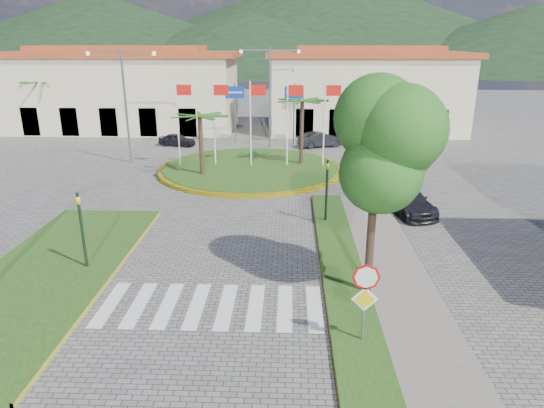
{
  "coord_description": "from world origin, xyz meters",
  "views": [
    {
      "loc": [
        2.7,
        -10.4,
        8.6
      ],
      "look_at": [
        2.01,
        8.0,
        2.34
      ],
      "focal_mm": 32.0,
      "sensor_mm": 36.0,
      "label": 1
    }
  ],
  "objects_px": {
    "car_dark_a": "(177,140)",
    "white_van": "(157,127)",
    "stop_sign": "(365,291)",
    "deciduous_tree": "(377,152)",
    "car_dark_b": "(321,140)",
    "roundabout_island": "(251,168)",
    "car_side_right": "(407,200)"
  },
  "relations": [
    {
      "from": "roundabout_island",
      "to": "car_side_right",
      "type": "distance_m",
      "value": 12.03
    },
    {
      "from": "stop_sign",
      "to": "car_side_right",
      "type": "xyz_separation_m",
      "value": [
        3.94,
        11.88,
        -1.15
      ]
    },
    {
      "from": "roundabout_island",
      "to": "car_dark_b",
      "type": "relative_size",
      "value": 3.32
    },
    {
      "from": "stop_sign",
      "to": "white_van",
      "type": "height_order",
      "value": "stop_sign"
    },
    {
      "from": "roundabout_island",
      "to": "stop_sign",
      "type": "relative_size",
      "value": 4.79
    },
    {
      "from": "stop_sign",
      "to": "car_dark_a",
      "type": "relative_size",
      "value": 0.85
    },
    {
      "from": "white_van",
      "to": "car_dark_b",
      "type": "bearing_deg",
      "value": -108.47
    },
    {
      "from": "white_van",
      "to": "car_dark_a",
      "type": "height_order",
      "value": "car_dark_a"
    },
    {
      "from": "stop_sign",
      "to": "white_van",
      "type": "bearing_deg",
      "value": 113.93
    },
    {
      "from": "roundabout_island",
      "to": "car_side_right",
      "type": "relative_size",
      "value": 2.86
    },
    {
      "from": "white_van",
      "to": "car_side_right",
      "type": "height_order",
      "value": "car_side_right"
    },
    {
      "from": "roundabout_island",
      "to": "deciduous_tree",
      "type": "height_order",
      "value": "deciduous_tree"
    },
    {
      "from": "deciduous_tree",
      "to": "car_dark_b",
      "type": "distance_m",
      "value": 25.41
    },
    {
      "from": "white_van",
      "to": "car_dark_a",
      "type": "xyz_separation_m",
      "value": [
        3.4,
        -6.2,
        0.0
      ]
    },
    {
      "from": "car_dark_a",
      "to": "car_dark_b",
      "type": "relative_size",
      "value": 0.81
    },
    {
      "from": "car_dark_a",
      "to": "car_side_right",
      "type": "bearing_deg",
      "value": -124.34
    },
    {
      "from": "roundabout_island",
      "to": "car_dark_a",
      "type": "distance_m",
      "value": 10.57
    },
    {
      "from": "car_side_right",
      "to": "car_dark_b",
      "type": "bearing_deg",
      "value": 87.75
    },
    {
      "from": "deciduous_tree",
      "to": "white_van",
      "type": "distance_m",
      "value": 35.27
    },
    {
      "from": "deciduous_tree",
      "to": "white_van",
      "type": "bearing_deg",
      "value": 116.85
    },
    {
      "from": "car_dark_b",
      "to": "car_side_right",
      "type": "distance_m",
      "value": 16.54
    },
    {
      "from": "car_dark_a",
      "to": "car_side_right",
      "type": "height_order",
      "value": "car_side_right"
    },
    {
      "from": "car_dark_a",
      "to": "white_van",
      "type": "bearing_deg",
      "value": 40.16
    },
    {
      "from": "white_van",
      "to": "stop_sign",
      "type": "bearing_deg",
      "value": -152.84
    },
    {
      "from": "car_dark_a",
      "to": "roundabout_island",
      "type": "bearing_deg",
      "value": -127.81
    },
    {
      "from": "deciduous_tree",
      "to": "car_dark_b",
      "type": "xyz_separation_m",
      "value": [
        -0.22,
        25.0,
        -4.54
      ]
    },
    {
      "from": "roundabout_island",
      "to": "car_dark_b",
      "type": "distance_m",
      "value": 9.59
    },
    {
      "from": "roundabout_island",
      "to": "stop_sign",
      "type": "distance_m",
      "value": 20.69
    },
    {
      "from": "car_dark_b",
      "to": "car_dark_a",
      "type": "bearing_deg",
      "value": 68.95
    },
    {
      "from": "deciduous_tree",
      "to": "stop_sign",
      "type": "bearing_deg",
      "value": -101.18
    },
    {
      "from": "stop_sign",
      "to": "white_van",
      "type": "relative_size",
      "value": 0.7
    },
    {
      "from": "car_dark_b",
      "to": "car_side_right",
      "type": "bearing_deg",
      "value": 171.38
    }
  ]
}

